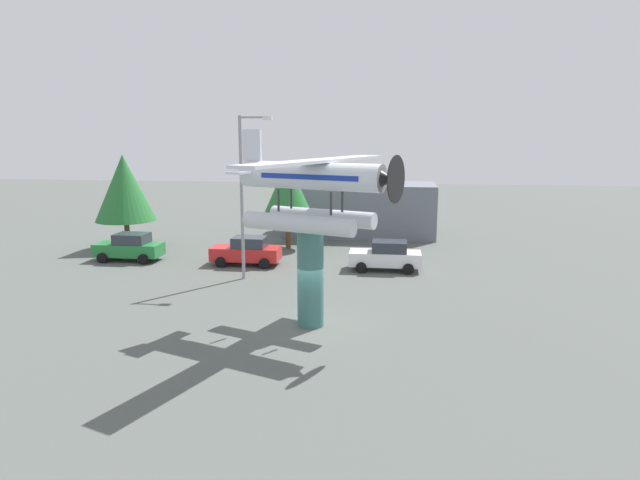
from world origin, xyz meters
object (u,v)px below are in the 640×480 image
at_px(display_pedestal, 310,278).
at_px(car_near_green, 130,247).
at_px(floatplane_monument, 313,188).
at_px(streetlight_primary, 245,187).
at_px(storefront_building, 360,209).
at_px(tree_west, 124,188).
at_px(tree_east, 288,189).
at_px(car_mid_red, 247,251).
at_px(car_far_white, 386,256).

height_order(display_pedestal, car_near_green, display_pedestal).
bearing_deg(floatplane_monument, car_near_green, 162.09).
xyz_separation_m(display_pedestal, streetlight_primary, (-4.68, 7.17, 3.04)).
xyz_separation_m(car_near_green, storefront_building, (13.92, 11.39, 1.17)).
relative_size(display_pedestal, storefront_building, 0.35).
bearing_deg(display_pedestal, floatplane_monument, -20.64).
bearing_deg(tree_west, floatplane_monument, -43.09).
height_order(display_pedestal, tree_east, tree_east).
height_order(car_mid_red, streetlight_primary, streetlight_primary).
distance_m(display_pedestal, tree_west, 21.04).
distance_m(car_near_green, tree_west, 5.42).
xyz_separation_m(streetlight_primary, tree_east, (0.69, 8.70, -0.89)).
distance_m(display_pedestal, storefront_building, 22.01).
bearing_deg(display_pedestal, streetlight_primary, 123.12).
bearing_deg(tree_east, car_mid_red, -105.87).
xyz_separation_m(car_far_white, streetlight_primary, (-7.66, -3.02, 4.23)).
height_order(display_pedestal, car_mid_red, display_pedestal).
bearing_deg(car_mid_red, streetlight_primary, 104.74).
height_order(streetlight_primary, tree_east, streetlight_primary).
bearing_deg(car_mid_red, car_near_green, -1.31).
bearing_deg(car_mid_red, display_pedestal, 117.95).
bearing_deg(display_pedestal, car_mid_red, 117.95).
xyz_separation_m(floatplane_monument, car_near_green, (-13.37, 10.65, -4.93)).
bearing_deg(car_far_white, storefront_building, -78.92).
relative_size(car_near_green, tree_west, 0.64).
xyz_separation_m(car_near_green, streetlight_primary, (8.57, -3.44, 4.23)).
bearing_deg(display_pedestal, tree_east, 104.10).
bearing_deg(car_near_green, storefront_building, -140.69).
bearing_deg(tree_west, streetlight_primary, -34.13).
height_order(car_mid_red, tree_east, tree_east).
bearing_deg(tree_west, storefront_building, 25.71).
height_order(car_far_white, streetlight_primary, streetlight_primary).
relative_size(car_near_green, streetlight_primary, 0.47).
relative_size(display_pedestal, car_mid_red, 0.98).
bearing_deg(display_pedestal, storefront_building, 88.25).
bearing_deg(tree_west, car_near_green, -61.75).
distance_m(floatplane_monument, tree_west, 21.11).
height_order(car_far_white, tree_east, tree_east).
bearing_deg(car_near_green, floatplane_monument, 141.45).
bearing_deg(tree_west, tree_east, 7.78).
height_order(streetlight_primary, storefront_building, streetlight_primary).
distance_m(tree_west, tree_east, 11.37).
relative_size(floatplane_monument, car_near_green, 2.41).
bearing_deg(car_far_white, car_near_green, -1.48).
xyz_separation_m(car_mid_red, storefront_building, (6.21, 11.57, 1.17)).
distance_m(display_pedestal, tree_east, 16.51).
relative_size(display_pedestal, car_far_white, 0.98).
xyz_separation_m(streetlight_primary, storefront_building, (5.35, 14.83, -3.06)).
distance_m(car_mid_red, streetlight_primary, 5.41).
bearing_deg(car_far_white, car_mid_red, -1.63).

